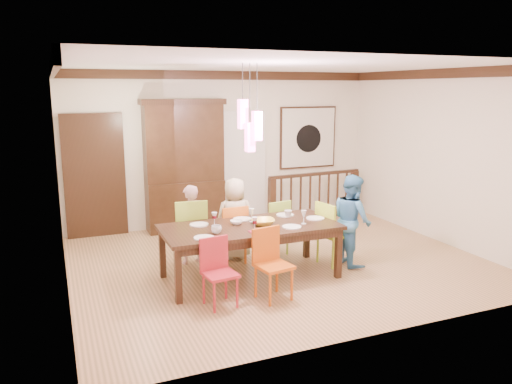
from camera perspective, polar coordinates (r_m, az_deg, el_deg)
name	(u,v)px	position (r m, az deg, el deg)	size (l,w,h in m)	color
floor	(278,261)	(7.67, 2.53, -7.91)	(6.00, 6.00, 0.00)	olive
ceiling	(280,65)	(7.23, 2.75, 14.28)	(6.00, 6.00, 0.00)	white
wall_back	(224,149)	(9.61, -3.69, 4.98)	(6.00, 6.00, 0.00)	silver
wall_left	(59,181)	(6.64, -21.54, 1.14)	(5.00, 5.00, 0.00)	silver
wall_right	(440,157)	(8.99, 20.28, 3.81)	(5.00, 5.00, 0.00)	silver
crown_molding	(280,71)	(7.23, 2.74, 13.65)	(6.00, 5.00, 0.16)	black
panel_door	(95,178)	(9.15, -17.94, 1.55)	(1.04, 0.07, 2.24)	black
white_doorway	(242,168)	(9.75, -1.65, 2.72)	(0.97, 0.05, 2.22)	silver
painting	(308,138)	(10.28, 5.97, 6.21)	(1.25, 0.06, 1.25)	black
pendant_cluster	(250,125)	(6.58, -0.70, 7.63)	(0.27, 0.21, 1.14)	#F64999
dining_table	(250,230)	(6.83, -0.67, -4.42)	(2.41, 1.11, 0.75)	black
chair_far_left	(190,227)	(7.40, -7.59, -4.01)	(0.50, 0.50, 1.02)	#9AC437
chair_far_mid	(231,229)	(7.49, -2.87, -4.28)	(0.42, 0.42, 0.89)	orange
chair_far_right	(273,223)	(7.87, 1.99, -3.54)	(0.46, 0.46, 0.88)	#A4D140
chair_near_left	(220,269)	(6.03, -4.14, -8.74)	(0.42, 0.42, 0.82)	#A9212A
chair_near_mid	(274,260)	(6.20, 2.05, -7.79)	(0.46, 0.46, 0.88)	#C25410
chair_end_right	(335,229)	(7.50, 8.99, -4.16)	(0.49, 0.49, 0.94)	#ACD231
china_hutch	(184,165)	(9.22, -8.20, 3.04)	(1.52, 0.46, 2.40)	black
balustrade	(315,195)	(9.96, 6.73, -0.39)	(2.06, 0.22, 0.96)	black
person_far_left	(190,224)	(7.49, -7.52, -3.69)	(0.44, 0.29, 1.20)	#D7A4AB
person_far_mid	(235,218)	(7.65, -2.41, -3.04)	(0.61, 0.40, 1.26)	#C2B793
person_end_right	(352,220)	(7.51, 10.92, -3.14)	(0.66, 0.51, 1.35)	teal
serving_bowl	(263,222)	(6.83, 0.81, -3.44)	(0.32, 0.32, 0.08)	yellow
small_bowl	(236,222)	(6.86, -2.25, -3.48)	(0.17, 0.17, 0.05)	white
cup_left	(216,229)	(6.44, -4.55, -4.29)	(0.13, 0.13, 0.11)	silver
cup_right	(288,214)	(7.24, 3.69, -2.49)	(0.11, 0.11, 0.10)	silver
plate_far_left	(199,225)	(6.86, -6.53, -3.72)	(0.26, 0.26, 0.01)	white
plate_far_mid	(242,219)	(7.10, -1.58, -3.11)	(0.26, 0.26, 0.01)	white
plate_far_right	(285,215)	(7.34, 3.34, -2.64)	(0.26, 0.26, 0.01)	white
plate_near_left	(204,238)	(6.26, -5.97, -5.22)	(0.26, 0.26, 0.01)	white
plate_near_mid	(292,227)	(6.72, 4.12, -3.99)	(0.26, 0.26, 0.01)	white
plate_end_right	(315,218)	(7.20, 6.79, -2.99)	(0.26, 0.26, 0.01)	white
wine_glass_a	(214,219)	(6.78, -4.77, -3.11)	(0.08, 0.08, 0.19)	#590C19
wine_glass_b	(252,215)	(6.96, -0.50, -2.66)	(0.08, 0.08, 0.19)	silver
wine_glass_c	(255,224)	(6.50, -0.14, -3.71)	(0.08, 0.08, 0.19)	#590C19
wine_glass_d	(304,217)	(6.89, 5.48, -2.88)	(0.08, 0.08, 0.19)	silver
napkin	(257,232)	(6.49, 0.08, -4.55)	(0.18, 0.14, 0.01)	#D83359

